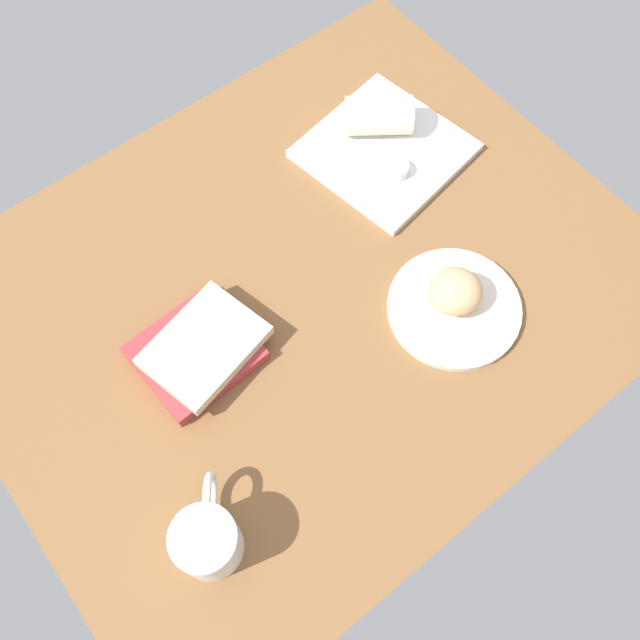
{
  "coord_description": "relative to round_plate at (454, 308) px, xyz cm",
  "views": [
    {
      "loc": [
        31.97,
        44.46,
        106.65
      ],
      "look_at": [
        2.76,
        7.38,
        7.0
      ],
      "focal_mm": 39.03,
      "sensor_mm": 36.0,
      "label": 1
    }
  ],
  "objects": [
    {
      "name": "breakfast_wrap",
      "position": [
        -13.77,
        -35.84,
        4.39
      ],
      "size": [
        13.83,
        12.79,
        6.98
      ],
      "primitive_type": "cylinder",
      "rotation": [
        1.57,
        0.0,
        4.07
      ],
      "color": "beige",
      "rests_on": "square_plate"
    },
    {
      "name": "square_plate",
      "position": [
        -12.03,
        -31.55,
        0.1
      ],
      "size": [
        29.49,
        29.49,
        1.6
      ],
      "primitive_type": "cube",
      "rotation": [
        0.0,
        0.0,
        0.16
      ],
      "color": "white",
      "rests_on": "dining_table"
    },
    {
      "name": "round_plate",
      "position": [
        0.0,
        0.0,
        0.0
      ],
      "size": [
        21.96,
        21.96,
        1.4
      ],
      "primitive_type": "cylinder",
      "color": "silver",
      "rests_on": "dining_table"
    },
    {
      "name": "sauce_cup",
      "position": [
        -9.86,
        -26.2,
        2.06
      ],
      "size": [
        4.54,
        4.54,
        2.15
      ],
      "color": "silver",
      "rests_on": "square_plate"
    },
    {
      "name": "coffee_mug",
      "position": [
        52.21,
        6.12,
        4.23
      ],
      "size": [
        10.97,
        12.6,
        9.66
      ],
      "color": "white",
      "rests_on": "dining_table"
    },
    {
      "name": "book_stack",
      "position": [
        37.19,
        -18.93,
        1.51
      ],
      "size": [
        20.69,
        17.69,
        4.63
      ],
      "color": "#A53338",
      "rests_on": "dining_table"
    },
    {
      "name": "dining_table",
      "position": [
        16.53,
        -18.4,
        -2.7
      ],
      "size": [
        110.0,
        90.0,
        4.0
      ],
      "primitive_type": "cube",
      "color": "brown",
      "rests_on": "ground"
    },
    {
      "name": "scone_pastry",
      "position": [
        -0.33,
        -1.06,
        3.85
      ],
      "size": [
        12.02,
        11.92,
        6.3
      ],
      "primitive_type": "ellipsoid",
      "rotation": [
        0.0,
        0.0,
        5.64
      ],
      "color": "#DEAB78",
      "rests_on": "round_plate"
    }
  ]
}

